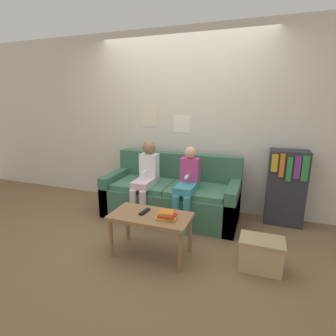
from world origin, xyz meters
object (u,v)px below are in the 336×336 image
Objects in this scene: storage_box at (261,254)px; person_left at (146,176)px; coffee_table at (151,220)px; person_right at (187,183)px; couch at (171,196)px; bookshelf at (286,188)px; tv_remote at (145,212)px.

person_left is at bearing 156.26° from storage_box.
coffee_table is 0.83m from person_right.
coffee_table is 0.82× the size of person_right.
coffee_table is 2.01× the size of storage_box.
couch is 2.20× the size of coffee_table.
person_left is 2.57× the size of storage_box.
person_left is 1.74m from storage_box.
person_right is 1.30m from bookshelf.
person_left is (-0.30, -0.19, 0.32)m from couch.
person_left is 6.20× the size of tv_remote.
tv_remote is (-0.25, -0.77, -0.11)m from person_right.
person_left is 1.08× the size of bookshelf.
storage_box is (1.11, 0.13, -0.23)m from coffee_table.
tv_remote is 0.17× the size of bookshelf.
person_left reaches higher than coffee_table.
person_left is at bearing 120.11° from tv_remote.
person_right is 2.46× the size of storage_box.
tv_remote reaches higher than storage_box.
couch is at bearing 145.00° from storage_box.
coffee_table is at bearing -136.85° from bookshelf.
tv_remote is at bearing -107.86° from person_right.
coffee_table is at bearing -83.09° from couch.
tv_remote is at bearing 161.61° from coffee_table.
person_right is at bearing -1.07° from person_left.
coffee_table is 0.84× the size of bookshelf.
storage_box is at bearing -23.74° from person_left.
person_right reaches higher than coffee_table.
person_left is 0.59m from person_right.
bookshelf reaches higher than couch.
couch is at bearing 98.74° from tv_remote.
couch is 0.45m from person_right.
person_right is 1.23m from storage_box.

